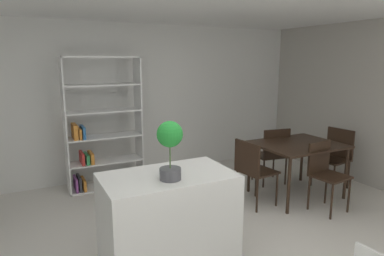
% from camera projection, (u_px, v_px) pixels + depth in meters
% --- Properties ---
extents(back_partition, '(6.94, 0.06, 2.56)m').
position_uv_depth(back_partition, '(116.00, 102.00, 5.56)').
color(back_partition, silver).
rests_on(back_partition, ground_plane).
extents(kitchen_island, '(1.21, 0.72, 0.92)m').
position_uv_depth(kitchen_island, '(168.00, 221.00, 3.20)').
color(kitchen_island, white).
rests_on(kitchen_island, ground_plane).
extents(potted_plant_on_island, '(0.23, 0.23, 0.52)m').
position_uv_depth(potted_plant_on_island, '(170.00, 144.00, 2.92)').
color(potted_plant_on_island, '#4C4C51').
rests_on(potted_plant_on_island, kitchen_island).
extents(open_bookshelf, '(1.13, 0.37, 2.01)m').
position_uv_depth(open_bookshelf, '(99.00, 130.00, 5.12)').
color(open_bookshelf, white).
rests_on(open_bookshelf, ground_plane).
extents(dining_table, '(1.18, 0.97, 0.78)m').
position_uv_depth(dining_table, '(298.00, 148.00, 4.85)').
color(dining_table, black).
rests_on(dining_table, ground_plane).
extents(dining_chair_window_side, '(0.48, 0.49, 0.91)m').
position_uv_depth(dining_chair_window_side, '(335.00, 153.00, 5.25)').
color(dining_chair_window_side, black).
rests_on(dining_chair_window_side, ground_plane).
extents(dining_chair_island_side, '(0.47, 0.50, 0.91)m').
position_uv_depth(dining_chair_island_side, '(252.00, 167.00, 4.52)').
color(dining_chair_island_side, black).
rests_on(dining_chair_island_side, ground_plane).
extents(dining_chair_near, '(0.47, 0.45, 0.90)m').
position_uv_depth(dining_chair_near, '(325.00, 169.00, 4.43)').
color(dining_chair_near, black).
rests_on(dining_chair_near, ground_plane).
extents(dining_chair_far, '(0.51, 0.48, 0.92)m').
position_uv_depth(dining_chair_far, '(273.00, 151.00, 5.32)').
color(dining_chair_far, black).
rests_on(dining_chair_far, ground_plane).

